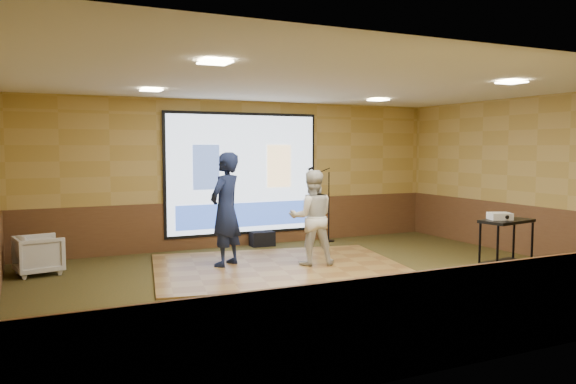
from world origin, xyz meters
name	(u,v)px	position (x,y,z in m)	size (l,w,h in m)	color
ground	(324,281)	(0.00, 0.00, 0.00)	(9.00, 9.00, 0.00)	#2D3518
room_shell	(324,144)	(0.00, 0.00, 2.09)	(9.04, 7.04, 3.02)	tan
wainscot_back	(243,223)	(0.00, 3.48, 0.47)	(9.00, 0.04, 0.95)	#53321B
wainscot_front	(498,310)	(0.00, -3.48, 0.47)	(9.00, 0.04, 0.95)	#53321B
wainscot_right	(533,232)	(4.48, 0.00, 0.47)	(0.04, 7.00, 0.95)	#53321B
projector_screen	(243,175)	(0.00, 3.44, 1.47)	(3.32, 0.06, 2.52)	black
downlight_nw	(151,90)	(-2.20, 1.80, 2.97)	(0.32, 0.32, 0.02)	#F6E4B8
downlight_ne	(378,100)	(2.20, 1.80, 2.97)	(0.32, 0.32, 0.02)	#F6E4B8
downlight_sw	(215,62)	(-2.20, -1.50, 2.97)	(0.32, 0.32, 0.02)	#F6E4B8
downlight_se	(512,82)	(2.20, -1.50, 2.97)	(0.32, 0.32, 0.02)	#F6E4B8
dance_floor	(279,267)	(-0.22, 1.17, 0.01)	(4.16, 3.17, 0.03)	olive
player_left	(226,209)	(-1.02, 1.60, 1.00)	(0.71, 0.46, 1.94)	#131B3D
player_right	(312,218)	(0.34, 1.04, 0.84)	(0.79, 0.62, 1.63)	beige
av_table	(506,237)	(2.73, -1.00, 0.63)	(0.87, 0.46, 0.91)	black
projector	(500,216)	(2.64, -0.94, 0.97)	(0.33, 0.27, 0.11)	silver
mic_stand	(326,219)	(1.81, 3.15, 0.49)	(0.64, 0.26, 1.63)	black
banquet_chair	(39,255)	(-3.93, 2.39, 0.32)	(0.68, 0.70, 0.64)	gray
duffel_bag	(262,239)	(0.33, 3.24, 0.15)	(0.48, 0.32, 0.30)	black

